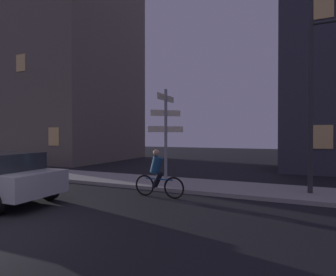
{
  "coord_description": "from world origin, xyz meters",
  "views": [
    {
      "loc": [
        5.7,
        -3.41,
        2.09
      ],
      "look_at": [
        1.43,
        6.17,
        1.98
      ],
      "focal_mm": 28.63,
      "sensor_mm": 36.0,
      "label": 1
    }
  ],
  "objects": [
    {
      "name": "street_lamp",
      "position": [
        6.6,
        6.76,
        3.57
      ],
      "size": [
        1.4,
        0.28,
        5.82
      ],
      "color": "#2D2D30",
      "rests_on": "sidewalk_kerb"
    },
    {
      "name": "sidewalk_kerb",
      "position": [
        0.0,
        6.8,
        0.07
      ],
      "size": [
        40.0,
        2.56,
        0.14
      ],
      "primitive_type": "cube",
      "color": "#9E9991",
      "rests_on": "ground_plane"
    },
    {
      "name": "building_left_block",
      "position": [
        -11.45,
        14.4,
        9.27
      ],
      "size": [
        9.32,
        9.6,
        18.54
      ],
      "color": "#6B6056",
      "rests_on": "ground_plane"
    },
    {
      "name": "cyclist",
      "position": [
        1.71,
        4.67,
        0.75
      ],
      "size": [
        1.82,
        0.32,
        1.61
      ],
      "color": "black",
      "rests_on": "ground_plane"
    },
    {
      "name": "signpost",
      "position": [
        1.25,
        6.36,
        2.37
      ],
      "size": [
        1.09,
        1.53,
        3.79
      ],
      "color": "gray",
      "rests_on": "sidewalk_kerb"
    }
  ]
}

